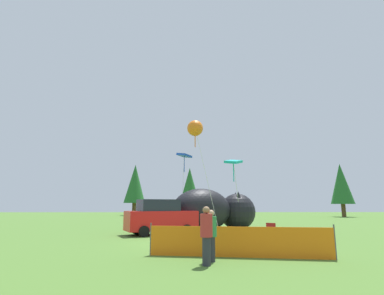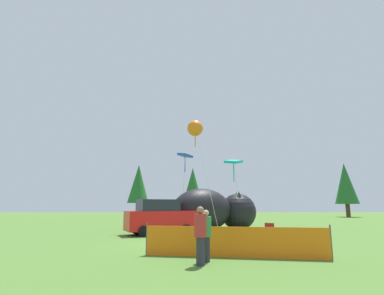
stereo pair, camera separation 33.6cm
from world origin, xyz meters
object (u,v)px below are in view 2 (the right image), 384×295
object	(u,v)px
inflatable_cat	(213,211)
kite_orange_flower	(195,128)
folding_chair	(268,231)
kite_teal_diamond	(233,163)
parked_car	(160,217)
spectator_in_red_shirt	(206,233)
spectator_in_black_shirt	(200,233)
kite_blue_box	(185,156)

from	to	relation	value
inflatable_cat	kite_orange_flower	distance (m)	5.79
folding_chair	kite_teal_diamond	distance (m)	6.25
parked_car	spectator_in_red_shirt	world-z (taller)	parked_car
inflatable_cat	spectator_in_black_shirt	xyz separation A→B (m)	(-1.20, -11.64, -0.38)
kite_teal_diamond	kite_blue_box	world-z (taller)	kite_blue_box
kite_blue_box	kite_orange_flower	bearing A→B (deg)	-77.45
spectator_in_red_shirt	kite_orange_flower	world-z (taller)	kite_orange_flower
kite_teal_diamond	kite_orange_flower	xyz separation A→B (m)	(-2.50, 0.25, 2.37)
spectator_in_red_shirt	spectator_in_black_shirt	xyz separation A→B (m)	(-0.19, -0.60, 0.06)
inflatable_cat	spectator_in_black_shirt	bearing A→B (deg)	-122.58
inflatable_cat	kite_blue_box	distance (m)	5.07
kite_orange_flower	spectator_in_black_shirt	bearing A→B (deg)	-89.80
inflatable_cat	kite_blue_box	world-z (taller)	kite_blue_box
spectator_in_black_shirt	parked_car	bearing A→B (deg)	103.06
spectator_in_black_shirt	kite_orange_flower	distance (m)	11.93
kite_teal_diamond	inflatable_cat	bearing A→B (deg)	129.98
parked_car	spectator_in_red_shirt	size ratio (longest dim) A/B	2.86
spectator_in_red_shirt	kite_teal_diamond	xyz separation A→B (m)	(2.27, 9.52, 3.58)
inflatable_cat	spectator_in_black_shirt	distance (m)	11.71
kite_orange_flower	parked_car	bearing A→B (deg)	-154.07
spectator_in_red_shirt	spectator_in_black_shirt	distance (m)	0.64
spectator_in_red_shirt	parked_car	bearing A→B (deg)	105.12
folding_chair	kite_teal_diamond	xyz separation A→B (m)	(-0.88, 4.78, 3.93)
kite_orange_flower	kite_blue_box	world-z (taller)	kite_orange_flower
folding_chair	kite_orange_flower	xyz separation A→B (m)	(-3.37, 5.03, 6.30)
inflatable_cat	kite_blue_box	size ratio (longest dim) A/B	1.11
spectator_in_black_shirt	kite_orange_flower	world-z (taller)	kite_orange_flower
folding_chair	inflatable_cat	size ratio (longest dim) A/B	0.14
parked_car	spectator_in_black_shirt	distance (m)	9.59
parked_car	kite_blue_box	bearing A→B (deg)	49.29
folding_chair	parked_car	bearing A→B (deg)	-82.72
spectator_in_black_shirt	spectator_in_red_shirt	bearing A→B (deg)	72.25
spectator_in_red_shirt	kite_orange_flower	distance (m)	11.44
folding_chair	spectator_in_black_shirt	distance (m)	6.31
inflatable_cat	kite_orange_flower	xyz separation A→B (m)	(-1.23, -1.26, 5.52)
parked_car	folding_chair	bearing A→B (deg)	-59.54
spectator_in_black_shirt	folding_chair	bearing A→B (deg)	58.01
kite_blue_box	kite_teal_diamond	bearing A→B (deg)	-48.31
inflatable_cat	spectator_in_red_shirt	distance (m)	11.09
parked_car	kite_orange_flower	size ratio (longest dim) A/B	0.62
parked_car	folding_chair	world-z (taller)	parked_car
inflatable_cat	kite_teal_diamond	size ratio (longest dim) A/B	1.34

